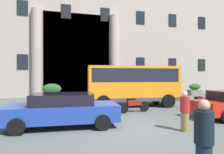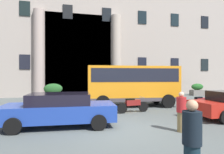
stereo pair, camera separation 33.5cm
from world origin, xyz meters
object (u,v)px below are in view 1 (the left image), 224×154
orange_minibus (132,82)px  hedge_planter_west (165,90)px  hedge_planter_entrance_right (52,92)px  pedestrian_woman_dark_dress (185,112)px  bus_stop_sign (170,83)px  pedestrian_man_red_shirt (204,143)px  motorcycle_far_end (200,102)px  hedge_planter_east (110,91)px  parked_compact_extra (63,109)px  motorcycle_near_kerb (133,105)px  hedge_planter_entrance_left (195,90)px

orange_minibus → hedge_planter_west: (5.60, 5.20, -0.97)m
hedge_planter_entrance_right → pedestrian_woman_dark_dress: 12.67m
bus_stop_sign → pedestrian_man_red_shirt: bus_stop_sign is taller
motorcycle_far_end → hedge_planter_west: bearing=61.2°
hedge_planter_entrance_right → hedge_planter_west: same height
hedge_planter_east → pedestrian_woman_dark_dress: size_ratio=1.40×
orange_minibus → hedge_planter_entrance_right: orange_minibus is taller
hedge_planter_west → bus_stop_sign: bearing=-112.5°
parked_compact_extra → pedestrian_woman_dark_dress: bearing=-19.5°
motorcycle_near_kerb → orange_minibus: bearing=62.9°
motorcycle_near_kerb → bus_stop_sign: bearing=32.8°
bus_stop_sign → pedestrian_woman_dark_dress: size_ratio=1.63×
motorcycle_near_kerb → pedestrian_man_red_shirt: size_ratio=1.18×
hedge_planter_west → motorcycle_far_end: bearing=-104.5°
hedge_planter_west → pedestrian_woman_dark_dress: pedestrian_woman_dark_dress is taller
motorcycle_far_end → pedestrian_man_red_shirt: 9.21m
motorcycle_near_kerb → pedestrian_man_red_shirt: bearing=-108.2°
bus_stop_sign → motorcycle_near_kerb: 6.79m
hedge_planter_entrance_right → bus_stop_sign: bearing=-17.0°
hedge_planter_entrance_right → hedge_planter_west: bearing=0.5°
hedge_planter_entrance_right → hedge_planter_west: size_ratio=0.80×
bus_stop_sign → hedge_planter_west: 3.54m
hedge_planter_west → motorcycle_far_end: (-1.97, -7.63, -0.24)m
hedge_planter_entrance_right → pedestrian_woman_dark_dress: (5.48, -11.42, 0.06)m
pedestrian_man_red_shirt → pedestrian_woman_dark_dress: 3.76m
pedestrian_woman_dark_dress → orange_minibus: bearing=68.2°
hedge_planter_east → pedestrian_woman_dark_dress: 11.60m
hedge_planter_east → motorcycle_far_end: hedge_planter_east is taller
hedge_planter_entrance_right → motorcycle_far_end: size_ratio=0.90×
hedge_planter_entrance_left → parked_compact_extra: parked_compact_extra is taller
orange_minibus → hedge_planter_entrance_left: 10.84m
hedge_planter_east → motorcycle_near_kerb: size_ratio=1.08×
bus_stop_sign → hedge_planter_east: bearing=145.0°
hedge_planter_entrance_right → motorcycle_far_end: (9.38, -7.52, -0.24)m
hedge_planter_west → hedge_planter_east: bearing=179.4°
motorcycle_far_end → pedestrian_man_red_shirt: size_ratio=1.13×
parked_compact_extra → motorcycle_near_kerb: bearing=31.1°
hedge_planter_east → parked_compact_extra: bearing=-114.7°
orange_minibus → hedge_planter_west: 7.71m
hedge_planter_west → parked_compact_extra: size_ratio=0.45×
hedge_planter_entrance_left → parked_compact_extra: bearing=-145.5°
hedge_planter_entrance_left → pedestrian_woman_dark_dress: bearing=-129.7°
orange_minibus → motorcycle_near_kerb: size_ratio=3.25×
parked_compact_extra → pedestrian_woman_dark_dress: (4.53, -1.89, 0.04)m
hedge_planter_east → parked_compact_extra: (-4.46, -9.71, 0.05)m
hedge_planter_west → hedge_planter_entrance_left: hedge_planter_west is taller
hedge_planter_east → pedestrian_man_red_shirt: bearing=-97.1°
hedge_planter_east → pedestrian_woman_dark_dress: (0.07, -11.60, 0.09)m
hedge_planter_west → pedestrian_man_red_shirt: size_ratio=1.26×
motorcycle_near_kerb → motorcycle_far_end: bearing=-9.0°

